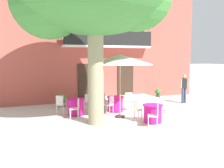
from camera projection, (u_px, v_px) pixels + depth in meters
ground_plane at (155, 117)px, 11.55m from camera, size 120.00×120.00×0.00m
building_facade at (96, 42)px, 17.38m from camera, size 13.00×5.09×7.50m
entrance_step_platform at (113, 101)px, 15.01m from camera, size 5.40×2.08×0.25m
cafe_table_near_tree at (115, 104)px, 12.60m from camera, size 0.86×0.86×0.76m
cafe_chair_near_tree_0 at (129, 100)px, 12.83m from camera, size 0.46×0.46×0.91m
cafe_chair_near_tree_1 at (104, 100)px, 13.05m from camera, size 0.52×0.52×0.91m
cafe_chair_near_tree_2 at (110, 104)px, 11.89m from camera, size 0.56×0.56×0.91m
cafe_table_middle at (153, 113)px, 10.54m from camera, size 0.86×0.86×0.76m
cafe_chair_middle_0 at (155, 114)px, 9.77m from camera, size 0.55×0.55×0.91m
cafe_chair_middle_1 at (163, 108)px, 11.03m from camera, size 0.49×0.49×0.91m
cafe_chair_middle_2 at (136, 108)px, 10.84m from camera, size 0.56×0.56×0.91m
cafe_table_front at (76, 107)px, 11.85m from camera, size 0.86×0.86×0.76m
cafe_chair_front_0 at (76, 107)px, 11.09m from camera, size 0.51×0.51×0.91m
cafe_chair_front_1 at (89, 102)px, 12.29m from camera, size 0.46×0.46×0.91m
cafe_chair_front_2 at (61, 103)px, 11.99m from camera, size 0.56×0.56×0.91m
cafe_umbrella at (120, 60)px, 11.18m from camera, size 2.90×2.90×2.85m
ground_planter_left at (62, 100)px, 13.76m from camera, size 0.46×0.46×0.70m
ground_planter_right at (158, 94)px, 16.03m from camera, size 0.35×0.35×0.69m
pedestrian_near_entrance at (184, 87)px, 14.80m from camera, size 0.53×0.40×1.69m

